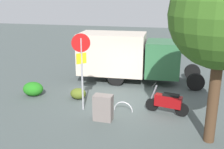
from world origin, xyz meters
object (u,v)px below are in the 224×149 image
stop_sign (81,60)px  utility_cabinet (103,108)px  motorcycle (168,102)px  street_tree (223,16)px  bike_rack_hoop (123,111)px  box_truck_near (130,55)px

stop_sign → utility_cabinet: bearing=145.8°
motorcycle → stop_sign: 3.95m
street_tree → bike_rack_hoop: size_ratio=6.81×
stop_sign → bike_rack_hoop: size_ratio=3.86×
box_truck_near → bike_rack_hoop: (-0.50, 4.18, -1.54)m
stop_sign → box_truck_near: bearing=-105.4°
motorcycle → stop_sign: bearing=19.1°
utility_cabinet → stop_sign: bearing=-34.2°
box_truck_near → street_tree: street_tree is taller
box_truck_near → stop_sign: (1.22, 4.44, 0.66)m
street_tree → utility_cabinet: 5.36m
stop_sign → street_tree: bearing=164.1°
motorcycle → stop_sign: size_ratio=0.55×
street_tree → stop_sign: bearing=-15.9°
box_truck_near → motorcycle: box_truck_near is taller
motorcycle → bike_rack_hoop: (1.83, 0.18, -0.52)m
box_truck_near → stop_sign: stop_sign is taller
stop_sign → bike_rack_hoop: stop_sign is taller
street_tree → utility_cabinet: (3.90, -0.67, -3.62)m
utility_cabinet → street_tree: bearing=170.2°
stop_sign → street_tree: 5.57m
box_truck_near → bike_rack_hoop: box_truck_near is taller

